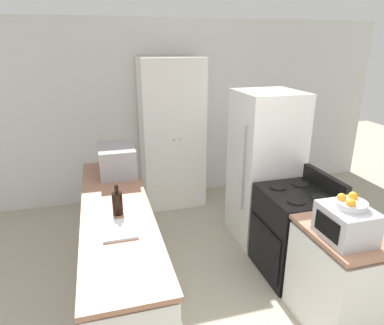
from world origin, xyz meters
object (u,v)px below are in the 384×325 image
at_px(stove, 294,232).
at_px(fruit_bowl, 350,203).
at_px(refrigerator, 264,168).
at_px(microwave, 117,160).
at_px(pantry_cabinet, 172,134).
at_px(wine_bottle, 117,203).
at_px(toaster_oven, 346,223).

height_order(stove, fruit_bowl, fruit_bowl).
bearing_deg(refrigerator, microwave, 171.01).
bearing_deg(pantry_cabinet, microwave, -131.01).
distance_m(stove, fruit_bowl, 1.10).
bearing_deg(wine_bottle, toaster_oven, -28.00).
height_order(refrigerator, fruit_bowl, refrigerator).
height_order(microwave, wine_bottle, microwave).
relative_size(refrigerator, toaster_oven, 4.72).
distance_m(stove, refrigerator, 0.86).
distance_m(pantry_cabinet, toaster_oven, 2.87).
bearing_deg(wine_bottle, pantry_cabinet, 65.04).
xyz_separation_m(stove, refrigerator, (0.02, 0.74, 0.43)).
relative_size(pantry_cabinet, fruit_bowl, 9.30).
distance_m(stove, toaster_oven, 1.00).
xyz_separation_m(pantry_cabinet, wine_bottle, (-0.90, -1.93, -0.05)).
bearing_deg(microwave, fruit_bowl, -49.86).
height_order(microwave, fruit_bowl, fruit_bowl).
bearing_deg(refrigerator, toaster_oven, -95.40).
xyz_separation_m(refrigerator, wine_bottle, (-1.74, -0.72, 0.11)).
bearing_deg(stove, toaster_oven, -99.13).
xyz_separation_m(microwave, toaster_oven, (1.52, -1.83, -0.03)).
relative_size(refrigerator, microwave, 3.31).
relative_size(pantry_cabinet, microwave, 3.90).
bearing_deg(fruit_bowl, wine_bottle, 152.33).
relative_size(pantry_cabinet, wine_bottle, 7.89).
relative_size(stove, fruit_bowl, 4.69).
relative_size(refrigerator, fruit_bowl, 7.88).
relative_size(pantry_cabinet, refrigerator, 1.18).
bearing_deg(refrigerator, stove, -91.26).
xyz_separation_m(pantry_cabinet, toaster_oven, (0.69, -2.78, -0.02)).
height_order(pantry_cabinet, toaster_oven, pantry_cabinet).
bearing_deg(microwave, pantry_cabinet, 48.99).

